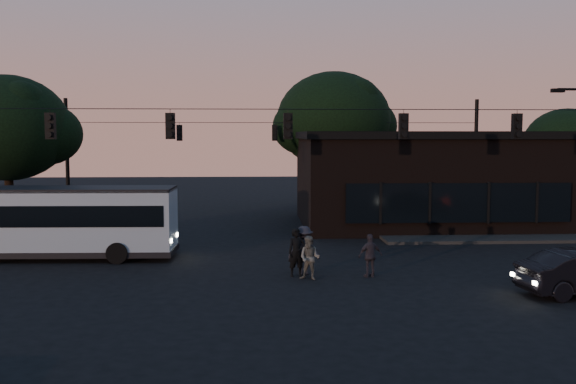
{
  "coord_description": "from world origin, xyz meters",
  "views": [
    {
      "loc": [
        -1.3,
        -20.78,
        5.2
      ],
      "look_at": [
        0.0,
        4.0,
        3.0
      ],
      "focal_mm": 40.0,
      "sensor_mm": 36.0,
      "label": 1
    }
  ],
  "objects_px": {
    "bus": "(47,219)",
    "building": "(431,178)",
    "pedestrian_d": "(304,250)",
    "pedestrian_c": "(370,256)",
    "pedestrian_a": "(297,252)",
    "pedestrian_b": "(310,258)"
  },
  "relations": [
    {
      "from": "building",
      "to": "bus",
      "type": "bearing_deg",
      "value": -153.5
    },
    {
      "from": "building",
      "to": "pedestrian_c",
      "type": "bearing_deg",
      "value": -113.83
    },
    {
      "from": "bus",
      "to": "pedestrian_c",
      "type": "bearing_deg",
      "value": -16.57
    },
    {
      "from": "bus",
      "to": "pedestrian_d",
      "type": "height_order",
      "value": "bus"
    },
    {
      "from": "building",
      "to": "pedestrian_c",
      "type": "relative_size",
      "value": 9.65
    },
    {
      "from": "building",
      "to": "pedestrian_a",
      "type": "bearing_deg",
      "value": -122.99
    },
    {
      "from": "bus",
      "to": "pedestrian_c",
      "type": "relative_size",
      "value": 6.76
    },
    {
      "from": "pedestrian_a",
      "to": "pedestrian_b",
      "type": "height_order",
      "value": "pedestrian_a"
    },
    {
      "from": "pedestrian_c",
      "to": "pedestrian_a",
      "type": "bearing_deg",
      "value": -21.6
    },
    {
      "from": "bus",
      "to": "pedestrian_b",
      "type": "xyz_separation_m",
      "value": [
        10.71,
        -4.56,
        -0.9
      ]
    },
    {
      "from": "building",
      "to": "pedestrian_b",
      "type": "height_order",
      "value": "building"
    },
    {
      "from": "pedestrian_b",
      "to": "pedestrian_a",
      "type": "bearing_deg",
      "value": 150.82
    },
    {
      "from": "pedestrian_a",
      "to": "pedestrian_d",
      "type": "bearing_deg",
      "value": 38.78
    },
    {
      "from": "pedestrian_a",
      "to": "pedestrian_d",
      "type": "height_order",
      "value": "pedestrian_d"
    },
    {
      "from": "bus",
      "to": "building",
      "type": "bearing_deg",
      "value": 28.02
    },
    {
      "from": "pedestrian_d",
      "to": "pedestrian_c",
      "type": "bearing_deg",
      "value": 173.41
    },
    {
      "from": "pedestrian_a",
      "to": "pedestrian_c",
      "type": "relative_size",
      "value": 1.13
    },
    {
      "from": "pedestrian_a",
      "to": "pedestrian_c",
      "type": "distance_m",
      "value": 2.71
    },
    {
      "from": "bus",
      "to": "pedestrian_b",
      "type": "bearing_deg",
      "value": -21.55
    },
    {
      "from": "building",
      "to": "bus",
      "type": "relative_size",
      "value": 1.43
    },
    {
      "from": "bus",
      "to": "pedestrian_a",
      "type": "xyz_separation_m",
      "value": [
        10.28,
        -4.0,
        -0.8
      ]
    },
    {
      "from": "building",
      "to": "pedestrian_d",
      "type": "xyz_separation_m",
      "value": [
        -8.46,
        -13.11,
        -1.8
      ]
    }
  ]
}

